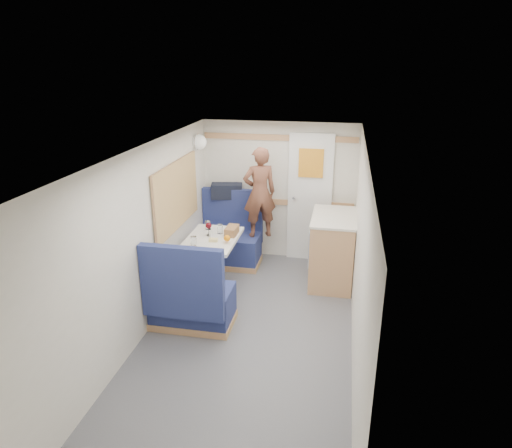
% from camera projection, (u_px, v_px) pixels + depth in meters
% --- Properties ---
extents(floor, '(4.50, 4.50, 0.00)m').
position_uv_depth(floor, '(246.00, 340.00, 4.85)').
color(floor, '#515156').
rests_on(floor, ground).
extents(ceiling, '(4.50, 4.50, 0.00)m').
position_uv_depth(ceiling, '(245.00, 153.00, 4.16)').
color(ceiling, silver).
rests_on(ceiling, wall_back).
extents(wall_back, '(2.20, 0.02, 2.00)m').
position_uv_depth(wall_back, '(279.00, 192.00, 6.57)').
color(wall_back, silver).
rests_on(wall_back, floor).
extents(wall_left, '(0.02, 4.50, 2.00)m').
position_uv_depth(wall_left, '(141.00, 245.00, 4.70)').
color(wall_left, silver).
rests_on(wall_left, floor).
extents(wall_right, '(0.02, 4.50, 2.00)m').
position_uv_depth(wall_right, '(359.00, 263.00, 4.30)').
color(wall_right, silver).
rests_on(wall_right, floor).
extents(oak_trim_low, '(2.15, 0.02, 0.08)m').
position_uv_depth(oak_trim_low, '(278.00, 202.00, 6.61)').
color(oak_trim_low, '#AC874E').
rests_on(oak_trim_low, wall_back).
extents(oak_trim_high, '(2.15, 0.02, 0.08)m').
position_uv_depth(oak_trim_high, '(280.00, 138.00, 6.29)').
color(oak_trim_high, '#AC874E').
rests_on(oak_trim_high, wall_back).
extents(side_window, '(0.04, 1.30, 0.72)m').
position_uv_depth(side_window, '(176.00, 195.00, 5.53)').
color(side_window, '#B3B99D').
rests_on(side_window, wall_left).
extents(rear_door, '(0.62, 0.12, 1.86)m').
position_uv_depth(rear_door, '(310.00, 196.00, 6.47)').
color(rear_door, white).
rests_on(rear_door, wall_back).
extents(dinette_table, '(0.62, 0.92, 0.72)m').
position_uv_depth(dinette_table, '(212.00, 249.00, 5.69)').
color(dinette_table, white).
rests_on(dinette_table, floor).
extents(bench_far, '(0.90, 0.59, 1.05)m').
position_uv_depth(bench_far, '(230.00, 243.00, 6.58)').
color(bench_far, navy).
rests_on(bench_far, floor).
extents(bench_near, '(0.90, 0.59, 1.05)m').
position_uv_depth(bench_near, '(191.00, 303.00, 4.98)').
color(bench_near, navy).
rests_on(bench_near, floor).
extents(ledge, '(0.90, 0.14, 0.04)m').
position_uv_depth(ledge, '(233.00, 200.00, 6.61)').
color(ledge, '#AC874E').
rests_on(ledge, bench_far).
extents(dome_light, '(0.20, 0.20, 0.20)m').
position_uv_depth(dome_light, '(199.00, 142.00, 6.14)').
color(dome_light, white).
rests_on(dome_light, wall_left).
extents(galley_counter, '(0.57, 0.92, 0.92)m').
position_uv_depth(galley_counter, '(332.00, 249.00, 5.97)').
color(galley_counter, '#AC874E').
rests_on(galley_counter, floor).
extents(person, '(0.54, 0.47, 1.26)m').
position_uv_depth(person, '(260.00, 193.00, 6.23)').
color(person, brown).
rests_on(person, bench_far).
extents(duffel_bag, '(0.48, 0.30, 0.21)m').
position_uv_depth(duffel_bag, '(227.00, 191.00, 6.59)').
color(duffel_bag, black).
rests_on(duffel_bag, ledge).
extents(tray, '(0.39, 0.43, 0.02)m').
position_uv_depth(tray, '(209.00, 248.00, 5.32)').
color(tray, silver).
rests_on(tray, dinette_table).
extents(orange_fruit, '(0.08, 0.08, 0.08)m').
position_uv_depth(orange_fruit, '(227.00, 238.00, 5.48)').
color(orange_fruit, orange).
rests_on(orange_fruit, tray).
extents(cheese_block, '(0.11, 0.08, 0.04)m').
position_uv_depth(cheese_block, '(213.00, 240.00, 5.48)').
color(cheese_block, '#EBE487').
rests_on(cheese_block, tray).
extents(wine_glass, '(0.08, 0.08, 0.17)m').
position_uv_depth(wine_glass, '(209.00, 226.00, 5.68)').
color(wine_glass, white).
rests_on(wine_glass, dinette_table).
extents(tumbler_left, '(0.07, 0.07, 0.12)m').
position_uv_depth(tumbler_left, '(194.00, 241.00, 5.39)').
color(tumbler_left, white).
rests_on(tumbler_left, dinette_table).
extents(tumbler_mid, '(0.07, 0.07, 0.11)m').
position_uv_depth(tumbler_mid, '(208.00, 225.00, 5.91)').
color(tumbler_mid, white).
rests_on(tumbler_mid, dinette_table).
extents(tumbler_right, '(0.07, 0.07, 0.12)m').
position_uv_depth(tumbler_right, '(220.00, 229.00, 5.77)').
color(tumbler_right, silver).
rests_on(tumbler_right, dinette_table).
extents(beer_glass, '(0.06, 0.06, 0.10)m').
position_uv_depth(beer_glass, '(232.00, 232.00, 5.70)').
color(beer_glass, brown).
rests_on(beer_glass, dinette_table).
extents(pepper_grinder, '(0.03, 0.03, 0.09)m').
position_uv_depth(pepper_grinder, '(210.00, 232.00, 5.72)').
color(pepper_grinder, black).
rests_on(pepper_grinder, dinette_table).
extents(salt_grinder, '(0.03, 0.03, 0.08)m').
position_uv_depth(salt_grinder, '(210.00, 234.00, 5.67)').
color(salt_grinder, silver).
rests_on(salt_grinder, dinette_table).
extents(bread_loaf, '(0.14, 0.25, 0.10)m').
position_uv_depth(bread_loaf, '(232.00, 231.00, 5.73)').
color(bread_loaf, brown).
rests_on(bread_loaf, dinette_table).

